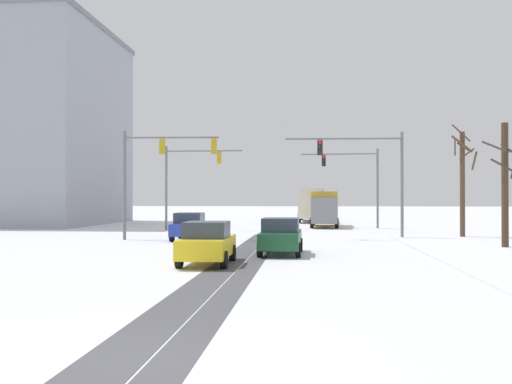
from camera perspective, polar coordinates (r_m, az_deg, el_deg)
The scene contains 16 objects.
ground_plane at distance 9.33m, azimuth -11.62°, elevation -16.30°, with size 300.00×300.00×0.00m, color silver.
wheel_track_left_lane at distance 23.10m, azimuth -2.36°, elevation -6.82°, with size 1.10×31.17×0.01m, color #4C4C51.
wheel_track_right_lane at distance 23.00m, azimuth 0.01°, elevation -6.85°, with size 0.74×31.17×0.01m, color #4C4C51.
sidewalk_kerb_right at distance 22.63m, azimuth 23.63°, elevation -6.77°, with size 4.00×31.17×0.12m, color white.
traffic_signal_near_left at distance 34.32m, azimuth -9.89°, elevation 2.98°, with size 5.71×0.68×6.50m.
traffic_signal_far_right at distance 47.22m, azimuth 10.02°, elevation 1.80°, with size 6.33×0.50×6.50m.
traffic_signal_near_right at distance 35.08m, azimuth 11.23°, elevation 2.68°, with size 7.16×0.57×6.50m.
traffic_signal_far_left at distance 43.97m, azimuth -6.94°, elevation 1.94°, with size 6.00×0.38×6.50m.
car_blue_lead at distance 33.78m, azimuth -6.68°, elevation -3.44°, with size 1.93×4.15×1.62m.
car_dark_green_second at distance 25.17m, azimuth 2.52°, elevation -4.45°, with size 1.90×4.13×1.62m.
car_yellow_cab_third at distance 21.53m, azimuth -4.93°, elevation -5.11°, with size 1.88×4.12×1.62m.
bus_oncoming at distance 59.26m, azimuth 5.67°, elevation -1.05°, with size 2.89×11.06×3.38m.
box_truck_delivery at distance 48.87m, azimuth 6.90°, elevation -1.58°, with size 2.50×7.47×3.02m.
bare_tree_sidewalk_mid at distance 31.43m, azimuth 23.78°, elevation 0.90°, with size 2.22×1.61×6.33m.
bare_tree_sidewalk_far at distance 38.75m, azimuth 20.08°, elevation 1.23°, with size 1.69×1.64×7.21m.
office_building_far_left_block at distance 59.48m, azimuth -23.76°, elevation 6.03°, with size 19.57×17.51×18.54m.
Camera 1 is at (2.60, -8.59, 2.54)m, focal length 39.77 mm.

